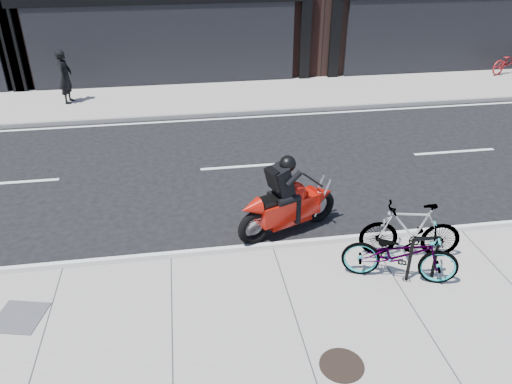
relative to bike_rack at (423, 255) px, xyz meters
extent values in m
plane|color=black|center=(-2.43, 3.31, -0.66)|extent=(120.00, 120.00, 0.00)
cube|color=gray|center=(-2.43, -1.69, -0.59)|extent=(60.00, 6.00, 0.13)
cube|color=gray|center=(-2.43, 11.06, -0.59)|extent=(60.00, 3.50, 0.13)
cylinder|color=black|center=(-0.24, 0.01, -0.09)|extent=(0.06, 0.06, 0.87)
cylinder|color=black|center=(0.24, -0.01, -0.09)|extent=(0.06, 0.06, 0.87)
cylinder|color=black|center=(0.00, 0.00, 0.34)|extent=(0.48, 0.07, 0.06)
imported|color=gray|center=(-0.40, 0.09, 0.01)|extent=(2.15, 1.34, 1.07)
imported|color=gray|center=(0.07, 0.71, 0.04)|extent=(1.97, 0.92, 1.14)
torus|color=black|center=(-1.22, 2.37, -0.29)|extent=(0.76, 0.43, 0.76)
torus|color=black|center=(-2.74, 1.77, -0.29)|extent=(0.76, 0.43, 0.76)
cube|color=#990F07|center=(-1.99, 2.06, -0.06)|extent=(1.44, 0.92, 0.44)
cone|color=#990F07|center=(-1.18, 2.39, 0.01)|extent=(0.67, 0.66, 0.51)
sphere|color=#990F07|center=(-1.83, 2.13, 0.24)|extent=(0.46, 0.46, 0.46)
cube|color=black|center=(-2.31, 1.94, 0.21)|extent=(0.71, 0.53, 0.14)
cylinder|color=silver|center=(-2.66, 2.02, -0.31)|extent=(0.63, 0.33, 0.10)
cube|color=black|center=(-2.16, 2.00, 0.61)|extent=(0.57, 0.55, 0.68)
cube|color=black|center=(-2.33, 1.93, 0.70)|extent=(0.38, 0.42, 0.46)
sphere|color=black|center=(-2.03, 2.05, 0.95)|extent=(0.33, 0.33, 0.33)
imported|color=black|center=(-7.87, 11.11, 0.38)|extent=(0.54, 0.72, 1.81)
imported|color=maroon|center=(9.48, 12.07, -0.03)|extent=(1.99, 1.25, 0.99)
cylinder|color=black|center=(-1.99, -1.71, -0.52)|extent=(0.82, 0.82, 0.02)
cube|color=#4C4C4E|center=(-6.90, 0.07, -0.52)|extent=(0.91, 0.91, 0.02)
camera|label=1|loc=(-4.03, -6.58, 5.23)|focal=35.00mm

